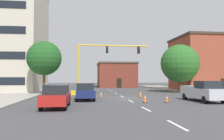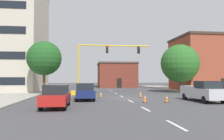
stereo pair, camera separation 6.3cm
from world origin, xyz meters
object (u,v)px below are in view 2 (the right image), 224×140
tree_right_mid (180,63)px  traffic_cone_roadside_c (167,99)px  sedan_red_near_left (56,96)px  traffic_cone_roadside_a (101,95)px  traffic_cone_roadside_b (140,94)px  sedan_navy_mid_left (85,91)px  traffic_cone_roadside_d (145,98)px  traffic_signal_gantry (89,77)px  tree_left_near (44,58)px  pickup_truck_silver (203,91)px

tree_right_mid → traffic_cone_roadside_c: bearing=-118.3°
sedan_red_near_left → tree_right_mid: bearing=43.1°
traffic_cone_roadside_a → traffic_cone_roadside_b: bearing=-10.0°
traffic_cone_roadside_a → sedan_navy_mid_left: bearing=-121.3°
sedan_red_near_left → traffic_cone_roadside_a: 9.66m
traffic_cone_roadside_b → traffic_cone_roadside_d: (-0.94, -5.42, 0.02)m
traffic_signal_gantry → sedan_navy_mid_left: 7.35m
traffic_signal_gantry → sedan_red_near_left: traffic_signal_gantry is taller
traffic_cone_roadside_c → traffic_cone_roadside_d: (-2.03, 0.13, 0.04)m
traffic_cone_roadside_d → traffic_cone_roadside_b: bearing=80.2°
traffic_cone_roadside_b → traffic_cone_roadside_a: bearing=170.0°
sedan_red_near_left → traffic_cone_roadside_d: sedan_red_near_left is taller
tree_left_near → pickup_truck_silver: tree_left_near is taller
tree_right_mid → sedan_red_near_left: (-16.80, -15.73, -3.66)m
tree_left_near → traffic_signal_gantry: bearing=-0.3°
traffic_signal_gantry → sedan_red_near_left: bearing=-101.5°
sedan_red_near_left → traffic_cone_roadside_b: 11.70m
traffic_cone_roadside_b → traffic_cone_roadside_d: size_ratio=0.95×
sedan_navy_mid_left → traffic_signal_gantry: bearing=86.0°
sedan_navy_mid_left → traffic_cone_roadside_d: bearing=-29.6°
traffic_cone_roadside_c → traffic_cone_roadside_d: size_ratio=0.89×
tree_left_near → traffic_cone_roadside_d: 15.72m
tree_right_mid → sedan_red_near_left: size_ratio=1.67×
traffic_cone_roadside_a → traffic_cone_roadside_b: 4.63m
traffic_signal_gantry → pickup_truck_silver: size_ratio=1.97×
traffic_signal_gantry → tree_left_near: (-5.95, 0.03, 2.55)m
tree_right_mid → tree_left_near: (-20.14, -2.83, 0.35)m
traffic_cone_roadside_b → traffic_cone_roadside_c: bearing=-78.9°
tree_right_mid → sedan_navy_mid_left: bearing=-145.6°
tree_right_mid → traffic_cone_roadside_c: size_ratio=10.72×
tree_left_near → sedan_navy_mid_left: size_ratio=1.57×
sedan_navy_mid_left → traffic_cone_roadside_b: bearing=19.6°
traffic_cone_roadside_d → pickup_truck_silver: bearing=4.0°
tree_left_near → pickup_truck_silver: (16.80, -9.94, -3.92)m
traffic_cone_roadside_a → traffic_cone_roadside_d: bearing=-59.9°
pickup_truck_silver → traffic_cone_roadside_c: (-3.83, -0.53, -0.63)m
traffic_cone_roadside_a → traffic_cone_roadside_d: traffic_cone_roadside_d is taller
traffic_cone_roadside_a → traffic_cone_roadside_c: (5.65, -6.35, 0.04)m
traffic_signal_gantry → pickup_truck_silver: 14.76m
pickup_truck_silver → traffic_cone_roadside_b: 7.05m
tree_right_mid → tree_left_near: tree_right_mid is taller
traffic_signal_gantry → traffic_cone_roadside_a: traffic_signal_gantry is taller
traffic_cone_roadside_a → traffic_cone_roadside_c: bearing=-48.4°
sedan_red_near_left → traffic_cone_roadside_d: size_ratio=5.70×
sedan_red_near_left → tree_left_near: bearing=104.5°
traffic_cone_roadside_b → traffic_cone_roadside_d: 5.50m
tree_left_near → sedan_red_near_left: bearing=-75.5°
traffic_signal_gantry → traffic_cone_roadside_c: 12.74m
traffic_cone_roadside_c → traffic_cone_roadside_b: bearing=101.1°
tree_right_mid → tree_left_near: size_ratio=1.05×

